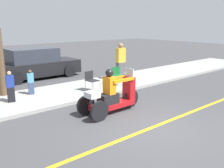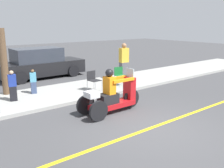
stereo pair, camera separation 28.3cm
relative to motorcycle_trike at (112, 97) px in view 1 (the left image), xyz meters
name	(u,v)px [view 1 (the left image)]	position (x,y,z in m)	size (l,w,h in m)	color
ground_plane	(153,127)	(0.09, -1.70, -0.53)	(60.00, 60.00, 0.00)	#424244
lane_stripe	(151,128)	(-0.01, -1.70, -0.52)	(24.00, 0.12, 0.01)	gold
sidewalk_strip	(69,92)	(0.09, 2.90, -0.47)	(28.00, 2.80, 0.12)	#9E9E99
motorcycle_trike	(112,97)	(0.00, 0.00, 0.00)	(2.29, 0.83, 1.47)	black
spectator_by_tree	(121,62)	(3.13, 3.07, 0.47)	(0.45, 0.29, 1.82)	#515156
spectator_far_back	(10,87)	(-2.29, 2.90, 0.14)	(0.29, 0.20, 1.12)	black
spectator_end_of_line	(31,83)	(-1.34, 3.40, 0.07)	(0.26, 0.19, 0.98)	#38476B
folding_chair_curbside	(91,79)	(0.79, 2.31, 0.10)	(0.51, 0.51, 0.82)	#A5A8AD
folding_chair_set_back	(117,74)	(2.29, 2.36, 0.10)	(0.52, 0.52, 0.82)	#A5A8AD
parked_car_lot_far	(36,64)	(0.31, 6.68, 0.22)	(4.46, 1.92, 1.60)	black
tree_trunk	(0,63)	(-2.23, 3.99, 0.89)	(0.28, 0.28, 2.58)	brown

